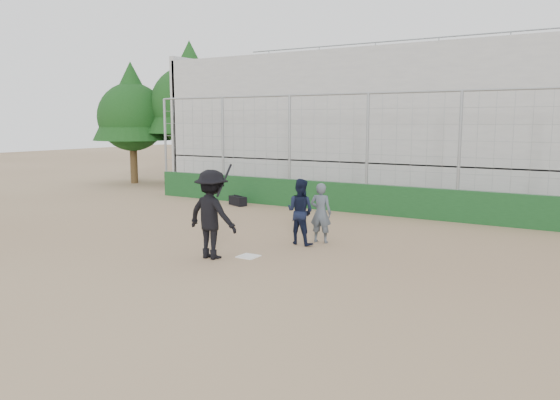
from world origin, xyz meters
The scene contains 10 objects.
ground centered at (0.00, 0.00, 0.00)m, with size 90.00×90.00×0.00m, color brown.
home_plate centered at (0.00, 0.00, 0.01)m, with size 0.44×0.44×0.02m, color white.
backstop centered at (0.00, 7.00, 0.96)m, with size 18.10×0.25×4.04m.
bleachers centered at (0.00, 11.95, 2.92)m, with size 20.25×6.70×6.98m.
tree_left centered at (-11.00, 11.00, 4.39)m, with size 4.48×4.48×7.00m.
tree_right centered at (-13.50, 9.50, 3.76)m, with size 3.84×3.84×6.00m.
batter_at_plate centered at (-0.65, -0.50, 1.01)m, with size 1.35×0.85×2.14m.
catcher_crouched centered at (0.38, 1.75, 0.56)m, with size 0.91×0.76×1.13m.
umpire centered at (0.72, 2.22, 0.69)m, with size 0.56×0.37×1.39m, color #49525C.
equipment_bag centered at (-4.75, 6.21, 0.17)m, with size 0.86×0.64×0.38m.
Camera 1 is at (6.96, -10.07, 3.09)m, focal length 35.00 mm.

